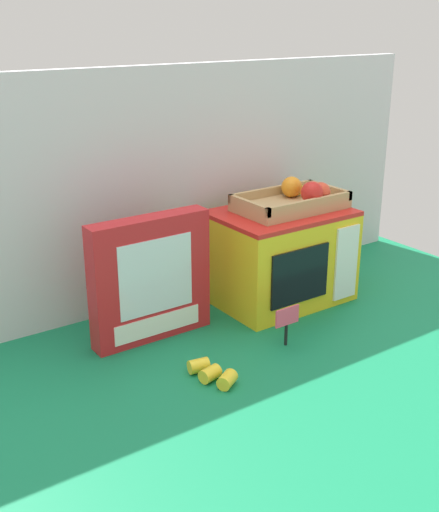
% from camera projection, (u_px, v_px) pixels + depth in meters
% --- Properties ---
extents(ground_plane, '(1.70, 1.70, 0.00)m').
position_uv_depth(ground_plane, '(227.00, 319.00, 1.71)').
color(ground_plane, '#147A4C').
rests_on(ground_plane, ground).
extents(display_back_panel, '(1.61, 0.03, 0.64)m').
position_uv_depth(display_back_panel, '(181.00, 185.00, 1.77)').
color(display_back_panel, silver).
rests_on(display_back_panel, ground).
extents(toy_microwave, '(0.36, 0.27, 0.26)m').
position_uv_depth(toy_microwave, '(280.00, 256.00, 1.79)').
color(toy_microwave, yellow).
rests_on(toy_microwave, ground).
extents(food_groups_crate, '(0.30, 0.17, 0.08)m').
position_uv_depth(food_groups_crate, '(295.00, 199.00, 1.76)').
color(food_groups_crate, tan).
rests_on(food_groups_crate, toy_microwave).
extents(cookie_set_box, '(0.31, 0.06, 0.31)m').
position_uv_depth(cookie_set_box, '(151.00, 279.00, 1.57)').
color(cookie_set_box, red).
rests_on(cookie_set_box, ground).
extents(price_sign, '(0.07, 0.01, 0.10)m').
position_uv_depth(price_sign, '(287.00, 320.00, 1.55)').
color(price_sign, black).
rests_on(price_sign, ground).
extents(loose_toy_banana, '(0.07, 0.13, 0.03)m').
position_uv_depth(loose_toy_banana, '(212.00, 373.00, 1.42)').
color(loose_toy_banana, yellow).
rests_on(loose_toy_banana, ground).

